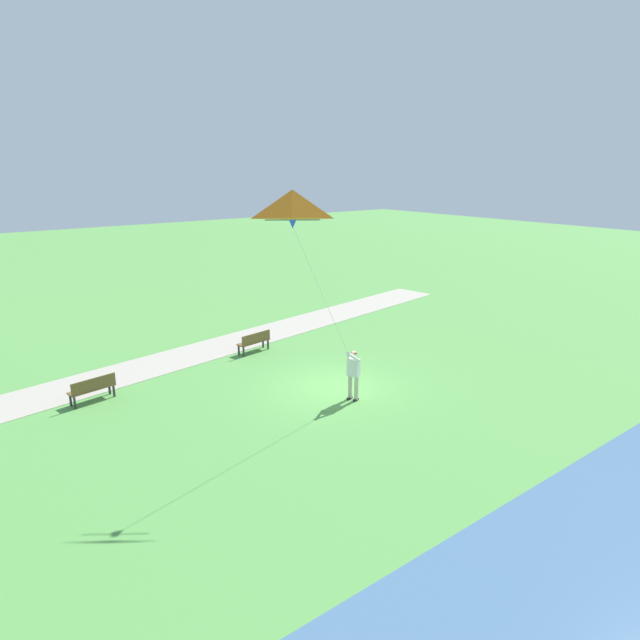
{
  "coord_description": "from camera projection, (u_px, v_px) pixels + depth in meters",
  "views": [
    {
      "loc": [
        -14.23,
        11.48,
        7.62
      ],
      "look_at": [
        -0.63,
        1.07,
        2.82
      ],
      "focal_mm": 30.91,
      "sensor_mm": 36.0,
      "label": 1
    }
  ],
  "objects": [
    {
      "name": "park_bench_far_walkway",
      "position": [
        93.0,
        388.0,
        18.3
      ],
      "size": [
        0.67,
        1.55,
        0.88
      ],
      "color": "brown",
      "rests_on": "ground"
    },
    {
      "name": "flying_kite",
      "position": [
        293.0,
        209.0,
        14.25
      ],
      "size": [
        1.53,
        3.48,
        5.25
      ],
      "color": "orange"
    },
    {
      "name": "person_kite_flyer",
      "position": [
        353.0,
        371.0,
        18.32
      ],
      "size": [
        0.49,
        0.63,
        1.83
      ],
      "color": "#232328",
      "rests_on": "ground"
    },
    {
      "name": "ground_plane",
      "position": [
        333.0,
        387.0,
        19.66
      ],
      "size": [
        120.0,
        120.0,
        0.0
      ],
      "primitive_type": "plane",
      "color": "#569947"
    },
    {
      "name": "walkway_path",
      "position": [
        202.0,
        352.0,
        23.39
      ],
      "size": [
        7.5,
        31.97,
        0.02
      ],
      "primitive_type": "cube",
      "rotation": [
        0.0,
        0.0,
        0.16
      ],
      "color": "#ADA393",
      "rests_on": "ground"
    },
    {
      "name": "park_bench_near_walkway",
      "position": [
        254.0,
        341.0,
        23.2
      ],
      "size": [
        0.67,
        1.55,
        0.88
      ],
      "color": "brown",
      "rests_on": "ground"
    }
  ]
}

